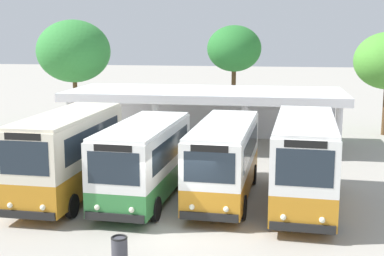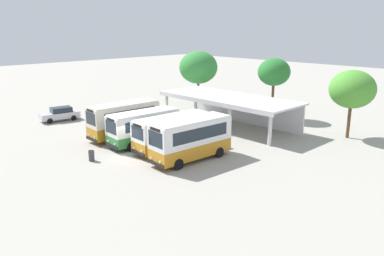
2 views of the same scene
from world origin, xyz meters
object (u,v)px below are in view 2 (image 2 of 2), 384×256
(city_bus_middle_cream, at_px, (172,131))
(waiting_chair_fifth_seat, at_px, (228,123))
(waiting_chair_second_from_end, at_px, (217,121))
(city_bus_fourth_amber, at_px, (191,138))
(waiting_chair_middle_seat, at_px, (221,122))
(waiting_chair_fourth_seat, at_px, (224,123))
(parked_car_flank, at_px, (60,114))
(city_bus_second_in_row, at_px, (144,126))
(waiting_chair_end_by_column, at_px, (213,120))
(city_bus_nearest_orange, at_px, (124,119))
(litter_bin_apron, at_px, (91,156))

(city_bus_middle_cream, distance_m, waiting_chair_fifth_seat, 9.70)
(waiting_chair_second_from_end, bearing_deg, city_bus_fourth_amber, -57.79)
(waiting_chair_middle_seat, distance_m, waiting_chair_fourth_seat, 0.57)
(parked_car_flank, height_order, waiting_chair_fifth_seat, parked_car_flank)
(city_bus_second_in_row, bearing_deg, city_bus_fourth_amber, 1.42)
(waiting_chair_end_by_column, height_order, waiting_chair_middle_seat, same)
(city_bus_nearest_orange, distance_m, city_bus_second_in_row, 3.17)
(waiting_chair_middle_seat, bearing_deg, city_bus_fourth_amber, -60.33)
(city_bus_nearest_orange, relative_size, waiting_chair_second_from_end, 8.62)
(city_bus_second_in_row, relative_size, waiting_chair_end_by_column, 8.31)
(city_bus_nearest_orange, bearing_deg, waiting_chair_end_by_column, 75.93)
(city_bus_fourth_amber, bearing_deg, litter_bin_apron, -132.08)
(waiting_chair_fourth_seat, height_order, litter_bin_apron, litter_bin_apron)
(waiting_chair_fourth_seat, bearing_deg, waiting_chair_second_from_end, 178.84)
(parked_car_flank, bearing_deg, waiting_chair_fifth_seat, 36.40)
(city_bus_nearest_orange, bearing_deg, waiting_chair_fifth_seat, 65.08)
(litter_bin_apron, bearing_deg, waiting_chair_fifth_seat, 86.79)
(city_bus_fourth_amber, distance_m, waiting_chair_second_from_end, 11.98)
(city_bus_middle_cream, height_order, waiting_chair_fifth_seat, city_bus_middle_cream)
(waiting_chair_fourth_seat, bearing_deg, litter_bin_apron, -91.26)
(waiting_chair_fourth_seat, xyz_separation_m, waiting_chair_fifth_seat, (0.56, 0.12, 0.00))
(city_bus_nearest_orange, bearing_deg, city_bus_fourth_amber, 1.45)
(waiting_chair_second_from_end, distance_m, waiting_chair_fourth_seat, 1.12)
(litter_bin_apron, bearing_deg, city_bus_second_in_row, 97.12)
(waiting_chair_fifth_seat, bearing_deg, city_bus_fourth_amber, -65.35)
(city_bus_fourth_amber, xyz_separation_m, waiting_chair_fifth_seat, (-4.66, 10.16, -1.41))
(city_bus_second_in_row, bearing_deg, city_bus_nearest_orange, -178.49)
(waiting_chair_end_by_column, bearing_deg, waiting_chair_fifth_seat, 1.22)
(city_bus_second_in_row, xyz_separation_m, city_bus_fourth_amber, (6.33, 0.16, 0.17))
(waiting_chair_end_by_column, relative_size, waiting_chair_fifth_seat, 1.00)
(waiting_chair_middle_seat, bearing_deg, waiting_chair_fifth_seat, 0.58)
(waiting_chair_second_from_end, distance_m, waiting_chair_fifth_seat, 1.68)
(waiting_chair_end_by_column, xyz_separation_m, waiting_chair_middle_seat, (1.12, 0.04, 0.00))
(city_bus_middle_cream, relative_size, city_bus_fourth_amber, 1.03)
(waiting_chair_fourth_seat, bearing_deg, city_bus_middle_cream, -77.63)
(city_bus_second_in_row, xyz_separation_m, waiting_chair_fifth_seat, (1.67, 10.32, -1.24))
(city_bus_second_in_row, distance_m, city_bus_fourth_amber, 6.34)
(city_bus_fourth_amber, height_order, waiting_chair_second_from_end, city_bus_fourth_amber)
(city_bus_nearest_orange, relative_size, litter_bin_apron, 8.23)
(waiting_chair_middle_seat, bearing_deg, waiting_chair_end_by_column, -178.13)
(waiting_chair_second_from_end, xyz_separation_m, waiting_chair_fourth_seat, (1.12, -0.02, 0.00))
(waiting_chair_second_from_end, bearing_deg, city_bus_middle_cream, -71.34)
(city_bus_nearest_orange, relative_size, parked_car_flank, 1.59)
(litter_bin_apron, bearing_deg, waiting_chair_fourth_seat, 88.74)
(parked_car_flank, bearing_deg, city_bus_second_in_row, 6.24)
(city_bus_second_in_row, relative_size, parked_car_flank, 1.53)
(waiting_chair_middle_seat, bearing_deg, city_bus_second_in_row, -93.05)
(waiting_chair_fourth_seat, bearing_deg, waiting_chair_fifth_seat, 11.86)
(city_bus_fourth_amber, height_order, waiting_chair_end_by_column, city_bus_fourth_amber)
(waiting_chair_second_from_end, bearing_deg, litter_bin_apron, -87.31)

